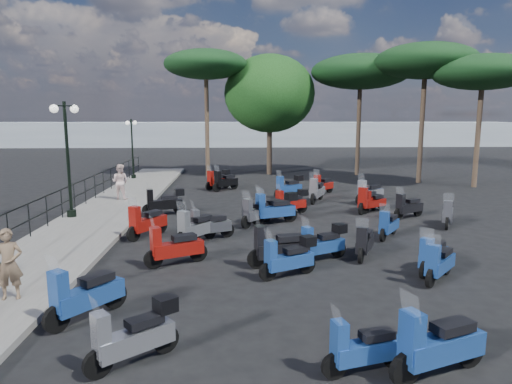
{
  "coord_description": "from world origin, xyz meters",
  "views": [
    {
      "loc": [
        -1.09,
        -15.17,
        4.05
      ],
      "look_at": [
        -0.42,
        1.49,
        1.2
      ],
      "focal_mm": 32.0,
      "sensor_mm": 36.0,
      "label": 1
    }
  ],
  "objects_px": {
    "scooter_2": "(147,223)",
    "scooter_21": "(388,225)",
    "pine_2": "(206,65)",
    "scooter_12": "(438,346)",
    "woman": "(9,264)",
    "scooter_8": "(209,226)",
    "scooter_3": "(196,228)",
    "scooter_32": "(256,213)",
    "scooter_1": "(85,296)",
    "pine_3": "(483,73)",
    "scooter_6": "(363,349)",
    "scooter_10": "(289,187)",
    "scooter_26": "(448,214)",
    "pine_1": "(426,61)",
    "scooter_30": "(323,243)",
    "scooter_15": "(275,209)",
    "scooter_0": "(134,336)",
    "scooter_14": "(289,258)",
    "lamp_post_1": "(67,152)",
    "scooter_29": "(369,193)",
    "scooter_23": "(323,185)",
    "broadleaf_tree": "(270,94)",
    "scooter_9": "(291,202)",
    "scooter_28": "(408,207)",
    "scooter_27": "(373,202)",
    "scooter_13": "(279,248)",
    "scooter_19": "(439,263)",
    "scooter_20": "(365,243)",
    "scooter_17": "(317,191)",
    "scooter_7": "(175,248)",
    "lamp_post_2": "(132,145)",
    "scooter_31": "(432,256)",
    "pedestrian_far": "(120,182)",
    "scooter_5": "(225,182)",
    "scooter_22": "(367,201)",
    "scooter_11": "(218,180)"
  },
  "relations": [
    {
      "from": "scooter_32",
      "to": "scooter_28",
      "type": "bearing_deg",
      "value": -130.82
    },
    {
      "from": "scooter_17",
      "to": "scooter_7",
      "type": "bearing_deg",
      "value": 83.57
    },
    {
      "from": "scooter_3",
      "to": "pine_3",
      "type": "relative_size",
      "value": 0.21
    },
    {
      "from": "scooter_3",
      "to": "scooter_32",
      "type": "relative_size",
      "value": 1.1
    },
    {
      "from": "scooter_1",
      "to": "scooter_14",
      "type": "bearing_deg",
      "value": -114.95
    },
    {
      "from": "woman",
      "to": "scooter_11",
      "type": "bearing_deg",
      "value": 63.46
    },
    {
      "from": "scooter_10",
      "to": "broadleaf_tree",
      "type": "xyz_separation_m",
      "value": [
        -0.37,
        8.74,
        4.86
      ]
    },
    {
      "from": "scooter_0",
      "to": "scooter_10",
      "type": "xyz_separation_m",
      "value": [
        4.22,
        15.12,
        0.02
      ]
    },
    {
      "from": "scooter_0",
      "to": "scooter_14",
      "type": "xyz_separation_m",
      "value": [
        2.97,
        3.96,
        -0.01
      ]
    },
    {
      "from": "scooter_12",
      "to": "scooter_30",
      "type": "bearing_deg",
      "value": -14.24
    },
    {
      "from": "woman",
      "to": "scooter_8",
      "type": "bearing_deg",
      "value": 39.56
    },
    {
      "from": "lamp_post_2",
      "to": "scooter_7",
      "type": "xyz_separation_m",
      "value": [
        4.71,
        -16.19,
        -1.72
      ]
    },
    {
      "from": "scooter_13",
      "to": "scooter_27",
      "type": "xyz_separation_m",
      "value": [
        4.58,
        6.78,
        -0.1
      ]
    },
    {
      "from": "scooter_1",
      "to": "scooter_23",
      "type": "xyz_separation_m",
      "value": [
        7.36,
        14.19,
        -0.05
      ]
    },
    {
      "from": "scooter_13",
      "to": "scooter_21",
      "type": "height_order",
      "value": "scooter_13"
    },
    {
      "from": "pedestrian_far",
      "to": "scooter_32",
      "type": "bearing_deg",
      "value": 156.34
    },
    {
      "from": "scooter_12",
      "to": "scooter_19",
      "type": "xyz_separation_m",
      "value": [
        1.83,
        4.06,
        -0.06
      ]
    },
    {
      "from": "lamp_post_2",
      "to": "scooter_2",
      "type": "bearing_deg",
      "value": -57.25
    },
    {
      "from": "scooter_9",
      "to": "scooter_27",
      "type": "xyz_separation_m",
      "value": [
        3.51,
        0.25,
        -0.07
      ]
    },
    {
      "from": "scooter_3",
      "to": "scooter_17",
      "type": "xyz_separation_m",
      "value": [
        5.01,
        6.66,
        0.01
      ]
    },
    {
      "from": "woman",
      "to": "broadleaf_tree",
      "type": "bearing_deg",
      "value": 59.24
    },
    {
      "from": "pine_1",
      "to": "scooter_30",
      "type": "bearing_deg",
      "value": -120.44
    },
    {
      "from": "scooter_11",
      "to": "scooter_29",
      "type": "relative_size",
      "value": 0.86
    },
    {
      "from": "scooter_1",
      "to": "pine_3",
      "type": "xyz_separation_m",
      "value": [
        16.33,
        16.2,
        5.74
      ]
    },
    {
      "from": "scooter_23",
      "to": "scooter_20",
      "type": "bearing_deg",
      "value": 131.09
    },
    {
      "from": "lamp_post_1",
      "to": "scooter_29",
      "type": "xyz_separation_m",
      "value": [
        12.44,
        2.92,
        -2.15
      ]
    },
    {
      "from": "scooter_8",
      "to": "scooter_15",
      "type": "bearing_deg",
      "value": -71.8
    },
    {
      "from": "scooter_27",
      "to": "pine_3",
      "type": "bearing_deg",
      "value": -85.7
    },
    {
      "from": "scooter_5",
      "to": "scooter_22",
      "type": "bearing_deg",
      "value": -176.98
    },
    {
      "from": "lamp_post_2",
      "to": "scooter_31",
      "type": "bearing_deg",
      "value": -37.82
    },
    {
      "from": "scooter_12",
      "to": "scooter_26",
      "type": "bearing_deg",
      "value": -46.93
    },
    {
      "from": "scooter_10",
      "to": "scooter_26",
      "type": "xyz_separation_m",
      "value": [
        5.11,
        -6.18,
        -0.06
      ]
    },
    {
      "from": "pine_2",
      "to": "scooter_12",
      "type": "bearing_deg",
      "value": -77.88
    },
    {
      "from": "scooter_9",
      "to": "scooter_28",
      "type": "bearing_deg",
      "value": -126.82
    },
    {
      "from": "scooter_13",
      "to": "scooter_23",
      "type": "height_order",
      "value": "scooter_13"
    },
    {
      "from": "lamp_post_1",
      "to": "scooter_9",
      "type": "distance_m",
      "value": 8.87
    },
    {
      "from": "scooter_30",
      "to": "scooter_9",
      "type": "bearing_deg",
      "value": -24.6
    },
    {
      "from": "scooter_2",
      "to": "scooter_21",
      "type": "bearing_deg",
      "value": -150.35
    },
    {
      "from": "pine_2",
      "to": "pine_3",
      "type": "relative_size",
      "value": 1.12
    },
    {
      "from": "lamp_post_2",
      "to": "scooter_30",
      "type": "height_order",
      "value": "lamp_post_2"
    },
    {
      "from": "scooter_15",
      "to": "pine_1",
      "type": "xyz_separation_m",
      "value": [
        9.43,
        10.0,
        6.47
      ]
    },
    {
      "from": "scooter_6",
      "to": "pine_3",
      "type": "height_order",
      "value": "pine_3"
    },
    {
      "from": "woman",
      "to": "scooter_2",
      "type": "height_order",
      "value": "woman"
    },
    {
      "from": "scooter_21",
      "to": "broadleaf_tree",
      "type": "relative_size",
      "value": 0.17
    },
    {
      "from": "pine_1",
      "to": "woman",
      "type": "bearing_deg",
      "value": -132.45
    },
    {
      "from": "scooter_17",
      "to": "pine_3",
      "type": "distance_m",
      "value": 11.95
    },
    {
      "from": "pine_3",
      "to": "lamp_post_1",
      "type": "bearing_deg",
      "value": -159.39
    },
    {
      "from": "scooter_29",
      "to": "pine_1",
      "type": "height_order",
      "value": "pine_1"
    },
    {
      "from": "scooter_19",
      "to": "scooter_27",
      "type": "height_order",
      "value": "scooter_19"
    },
    {
      "from": "scooter_0",
      "to": "scooter_1",
      "type": "bearing_deg",
      "value": -0.26
    }
  ]
}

